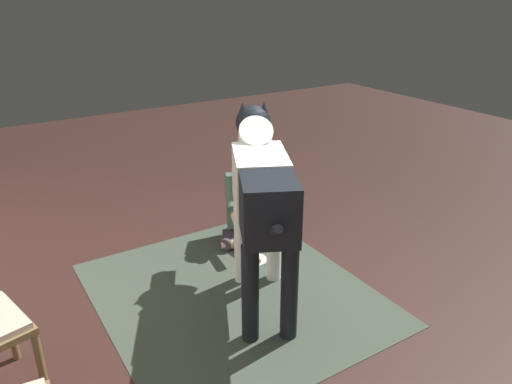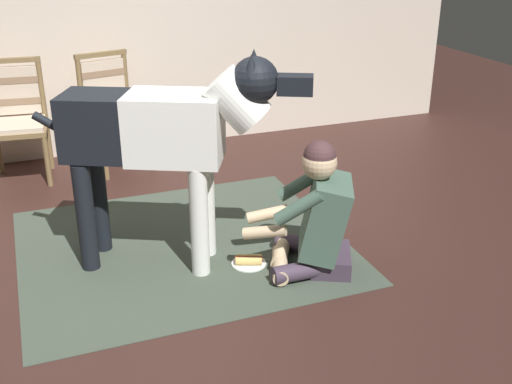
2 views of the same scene
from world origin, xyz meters
TOP-DOWN VIEW (x-y plane):
  - ground_plane at (0.00, 0.00)m, footprint 12.66×12.66m
  - area_rug at (0.23, 0.34)m, footprint 2.10×1.88m
  - person_sitting_on_floor at (0.93, -0.23)m, footprint 0.73×0.63m
  - large_dog at (0.11, 0.17)m, footprint 1.52×0.84m
  - hot_dog_on_plate at (0.56, -0.05)m, footprint 0.22×0.22m

SIDE VIEW (x-z plane):
  - ground_plane at x=0.00m, z-range 0.00..0.00m
  - area_rug at x=0.23m, z-range 0.00..0.01m
  - hot_dog_on_plate at x=0.56m, z-range 0.00..0.06m
  - person_sitting_on_floor at x=0.93m, z-range -0.08..0.76m
  - large_dog at x=0.11m, z-range 0.18..1.53m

